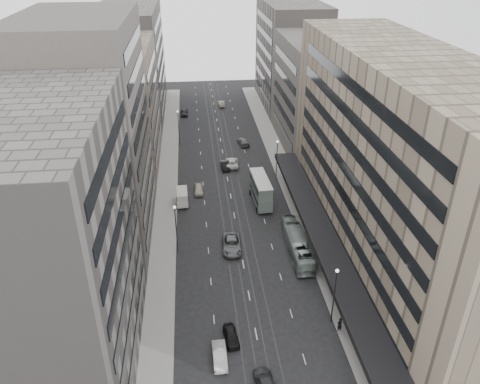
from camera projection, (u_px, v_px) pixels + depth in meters
name	position (u px, v px, depth m)	size (l,w,h in m)	color
ground	(250.00, 301.00, 62.60)	(220.00, 220.00, 0.00)	black
sidewalk_right	(285.00, 173.00, 96.41)	(4.00, 125.00, 0.15)	gray
sidewalk_left	(168.00, 178.00, 94.17)	(4.00, 125.00, 0.15)	gray
department_store	(398.00, 167.00, 64.42)	(19.20, 60.00, 30.00)	gray
building_right_mid	(317.00, 94.00, 104.24)	(15.00, 28.00, 24.00)	#4A4440
building_right_far	(290.00, 55.00, 129.47)	(15.00, 32.00, 28.00)	#635D59
building_left_a	(47.00, 255.00, 46.42)	(15.00, 28.00, 30.00)	#635D59
building_left_b	(91.00, 136.00, 69.03)	(15.00, 26.00, 34.00)	#4A4440
building_left_c	(117.00, 107.00, 94.75)	(15.00, 28.00, 25.00)	gray
building_left_d	(132.00, 62.00, 122.84)	(15.00, 38.00, 28.00)	#635D59
lamp_right_near	(335.00, 290.00, 56.64)	(0.44, 0.44, 8.32)	#262628
lamp_right_far	(277.00, 155.00, 91.56)	(0.44, 0.44, 8.32)	#262628
lamp_left_near	(176.00, 224.00, 69.67)	(0.44, 0.44, 8.32)	#262628
lamp_left_far	(178.00, 124.00, 107.20)	(0.44, 0.44, 8.32)	#262628
bus_near	(298.00, 248.00, 70.51)	(2.62, 11.21, 3.12)	gray
bus_far	(294.00, 236.00, 73.68)	(2.25, 9.62, 2.68)	gray
double_decker	(261.00, 190.00, 84.37)	(3.24, 9.30, 5.02)	slate
panel_van	(182.00, 197.00, 84.55)	(2.28, 4.42, 2.75)	silver
sedan_0	(231.00, 336.00, 56.11)	(1.61, 4.00, 1.36)	black
sedan_1	(220.00, 356.00, 53.42)	(1.53, 4.40, 1.45)	beige
sedan_2	(232.00, 244.00, 72.57)	(2.83, 6.14, 1.71)	slate
sedan_3	(265.00, 384.00, 50.10)	(1.99, 4.90, 1.42)	#29292C
sedan_4	(199.00, 189.00, 88.62)	(1.73, 4.31, 1.47)	#B6AE97
sedan_5	(225.00, 165.00, 98.00)	(1.50, 4.31, 1.42)	black
sedan_6	(232.00, 163.00, 99.14)	(2.52, 5.46, 1.52)	silver
sedan_7	(243.00, 142.00, 109.34)	(2.06, 5.06, 1.47)	#5A5A5D
sedan_8	(184.00, 112.00, 127.59)	(1.97, 4.89, 1.67)	#262628
sedan_9	(221.00, 104.00, 134.36)	(1.59, 4.57, 1.51)	#A9A08C
pedestrian	(340.00, 324.00, 57.14)	(0.74, 0.48, 2.02)	black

